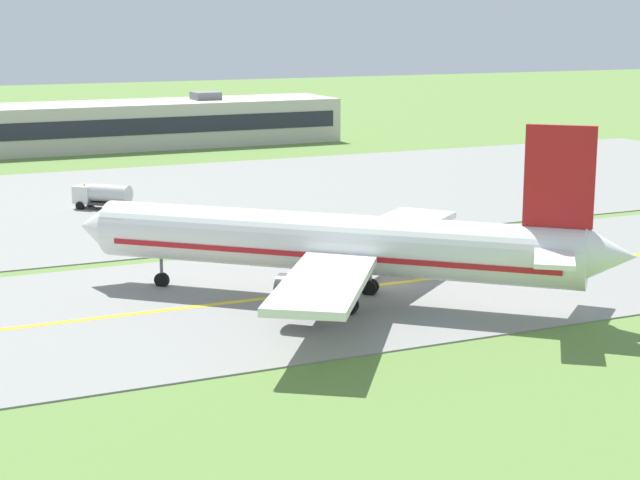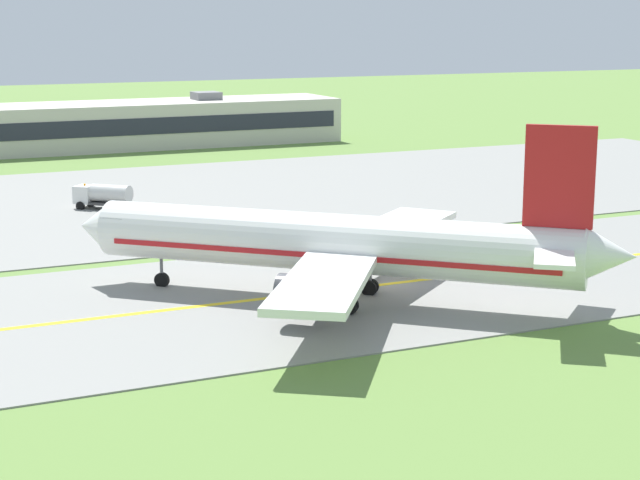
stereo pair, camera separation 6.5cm
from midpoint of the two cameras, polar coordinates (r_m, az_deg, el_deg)
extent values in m
plane|color=olive|center=(77.38, 3.64, -2.47)|extent=(500.00, 500.00, 0.00)
cube|color=gray|center=(77.37, 3.64, -2.44)|extent=(240.00, 28.00, 0.10)
cube|color=gray|center=(118.73, -1.73, 2.65)|extent=(140.00, 52.00, 0.10)
cube|color=yellow|center=(77.36, 3.65, -2.40)|extent=(220.00, 0.60, 0.01)
cylinder|color=white|center=(71.82, 0.69, -0.14)|extent=(27.67, 26.03, 4.00)
cone|color=white|center=(79.06, -12.00, 0.72)|extent=(4.49, 4.56, 3.80)
cone|color=white|center=(68.67, 15.52, -0.81)|extent=(4.66, 4.67, 3.40)
cube|color=red|center=(71.92, 0.69, -0.53)|extent=(25.73, 24.24, 0.36)
cube|color=#1E232D|center=(77.86, -10.62, 1.13)|extent=(3.63, 3.72, 0.70)
cube|color=white|center=(63.39, 0.30, -2.25)|extent=(12.50, 15.06, 0.50)
cylinder|color=#47474C|center=(66.19, -0.83, -2.89)|extent=(4.06, 4.00, 2.30)
cylinder|color=black|center=(66.71, -2.13, -2.78)|extent=(1.61, 1.71, 2.10)
cube|color=white|center=(79.36, 4.04, 0.62)|extent=(14.66, 13.20, 0.50)
cylinder|color=#47474C|center=(78.26, 2.25, -0.56)|extent=(4.06, 4.00, 2.30)
cylinder|color=black|center=(78.69, 1.13, -0.49)|extent=(1.61, 1.71, 2.10)
cube|color=red|center=(68.01, 12.88, 3.36)|extent=(3.50, 3.28, 6.50)
cube|color=white|center=(65.66, 12.61, -0.88)|extent=(5.51, 6.24, 0.30)
cube|color=white|center=(71.90, 13.12, 0.20)|extent=(6.09, 5.76, 0.30)
cylinder|color=slate|center=(77.22, -8.56, -1.57)|extent=(0.24, 0.24, 1.65)
cylinder|color=black|center=(77.42, -8.54, -2.16)|extent=(1.05, 1.00, 1.10)
cylinder|color=slate|center=(69.49, 1.62, -2.96)|extent=(0.24, 0.24, 1.65)
cylinder|color=black|center=(69.46, 1.56, -3.67)|extent=(1.05, 1.00, 1.10)
cylinder|color=black|center=(69.97, 1.68, -3.56)|extent=(1.05, 1.00, 1.10)
cylinder|color=slate|center=(74.34, 2.76, -1.97)|extent=(0.24, 0.24, 1.65)
cylinder|color=black|center=(74.29, 2.70, -2.64)|extent=(1.05, 1.00, 1.10)
cylinder|color=black|center=(74.80, 2.81, -2.54)|extent=(1.05, 1.00, 1.10)
cube|color=silver|center=(110.61, -12.60, 2.44)|extent=(2.68, 2.69, 1.80)
cube|color=#1E232D|center=(110.95, -12.95, 2.61)|extent=(1.35, 1.42, 0.81)
cylinder|color=silver|center=(109.06, -11.25, 2.50)|extent=(4.29, 4.19, 1.80)
cube|color=#383838|center=(109.23, -11.23, 1.96)|extent=(4.50, 4.41, 0.24)
cylinder|color=orange|center=(110.45, -12.62, 2.95)|extent=(0.20, 0.20, 0.18)
cylinder|color=black|center=(109.94, -12.84, 1.81)|extent=(0.86, 0.84, 0.90)
cylinder|color=black|center=(111.63, -12.31, 1.99)|extent=(0.86, 0.84, 0.90)
cylinder|color=black|center=(107.97, -11.11, 1.71)|extent=(0.86, 0.84, 0.90)
cylinder|color=black|center=(109.76, -10.57, 1.89)|extent=(0.86, 0.84, 0.90)
cube|color=beige|center=(162.30, -10.63, 6.15)|extent=(66.70, 13.61, 6.75)
cube|color=#1E232D|center=(155.67, -10.01, 6.06)|extent=(64.03, 0.10, 2.43)
cube|color=slate|center=(165.72, -6.17, 7.78)|extent=(4.00, 4.00, 1.20)
camera|label=1|loc=(0.03, -89.97, 0.01)|focal=59.04mm
camera|label=2|loc=(0.03, 90.03, -0.01)|focal=59.04mm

